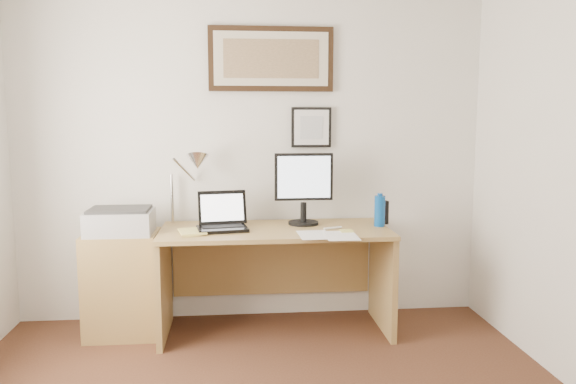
{
  "coord_description": "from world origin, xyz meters",
  "views": [
    {
      "loc": [
        -0.13,
        -2.23,
        1.53
      ],
      "look_at": [
        0.22,
        1.43,
        1.04
      ],
      "focal_mm": 35.0,
      "sensor_mm": 36.0,
      "label": 1
    }
  ],
  "objects": [
    {
      "name": "wall_back",
      "position": [
        0.0,
        2.0,
        1.25
      ],
      "size": [
        3.5,
        0.02,
        2.5
      ],
      "primitive_type": "cube",
      "color": "silver",
      "rests_on": "ground"
    },
    {
      "name": "picture_large",
      "position": [
        0.15,
        1.97,
        1.95
      ],
      "size": [
        0.92,
        0.04,
        0.47
      ],
      "color": "black",
      "rests_on": "wall_back"
    },
    {
      "name": "lcd_monitor",
      "position": [
        0.37,
        1.76,
        1.04
      ],
      "size": [
        0.42,
        0.22,
        0.52
      ],
      "color": "black",
      "rests_on": "desk"
    },
    {
      "name": "paper_sheet_a",
      "position": [
        0.39,
        1.39,
        0.75
      ],
      "size": [
        0.21,
        0.3,
        0.0
      ],
      "primitive_type": "cube",
      "rotation": [
        0.0,
        0.0,
        0.03
      ],
      "color": "white",
      "rests_on": "desk"
    },
    {
      "name": "speaker",
      "position": [
        0.94,
        1.73,
        0.84
      ],
      "size": [
        0.09,
        0.08,
        0.17
      ],
      "primitive_type": "cube",
      "rotation": [
        0.0,
        0.0,
        0.2
      ],
      "color": "black",
      "rests_on": "desk"
    },
    {
      "name": "picture_small",
      "position": [
        0.45,
        1.97,
        1.45
      ],
      "size": [
        0.3,
        0.03,
        0.3
      ],
      "color": "black",
      "rests_on": "wall_back"
    },
    {
      "name": "desk_lamp",
      "position": [
        -0.41,
        1.81,
        1.19
      ],
      "size": [
        0.29,
        0.27,
        0.53
      ],
      "color": "silver",
      "rests_on": "desk"
    },
    {
      "name": "side_cabinet",
      "position": [
        -0.92,
        1.68,
        0.36
      ],
      "size": [
        0.5,
        0.4,
        0.73
      ],
      "primitive_type": "cube",
      "color": "olive",
      "rests_on": "floor"
    },
    {
      "name": "desk",
      "position": [
        0.15,
        1.72,
        0.51
      ],
      "size": [
        1.6,
        0.7,
        0.75
      ],
      "color": "olive",
      "rests_on": "floor"
    },
    {
      "name": "bottle_cap",
      "position": [
        0.9,
        1.65,
        0.98
      ],
      "size": [
        0.04,
        0.04,
        0.02
      ],
      "primitive_type": "cylinder",
      "color": "#0B4898",
      "rests_on": "water_bottle"
    },
    {
      "name": "sticky_pad",
      "position": [
        0.63,
        1.47,
        0.76
      ],
      "size": [
        0.08,
        0.08,
        0.01
      ],
      "primitive_type": "cube",
      "rotation": [
        0.0,
        0.0,
        -0.01
      ],
      "color": "#DBD667",
      "rests_on": "desk"
    },
    {
      "name": "paper_sheet_b",
      "position": [
        0.56,
        1.34,
        0.75
      ],
      "size": [
        0.22,
        0.3,
        0.0
      ],
      "primitive_type": "cube",
      "rotation": [
        0.0,
        0.0,
        -0.02
      ],
      "color": "white",
      "rests_on": "desk"
    },
    {
      "name": "printer",
      "position": [
        -0.92,
        1.65,
        0.82
      ],
      "size": [
        0.44,
        0.34,
        0.18
      ],
      "color": "#A9A9AC",
      "rests_on": "side_cabinet"
    },
    {
      "name": "marker_pen",
      "position": [
        0.55,
        1.57,
        0.76
      ],
      "size": [
        0.14,
        0.06,
        0.02
      ],
      "primitive_type": "cylinder",
      "rotation": [
        0.0,
        1.57,
        0.35
      ],
      "color": "white",
      "rests_on": "desk"
    },
    {
      "name": "water_bottle",
      "position": [
        0.9,
        1.65,
        0.86
      ],
      "size": [
        0.08,
        0.08,
        0.22
      ],
      "primitive_type": "cylinder",
      "color": "#0B4898",
      "rests_on": "desk"
    },
    {
      "name": "laptop",
      "position": [
        -0.22,
        1.65,
        0.81
      ],
      "size": [
        0.37,
        0.34,
        0.26
      ],
      "color": "black",
      "rests_on": "desk"
    },
    {
      "name": "book",
      "position": [
        -0.5,
        1.51,
        0.76
      ],
      "size": [
        0.21,
        0.26,
        0.02
      ],
      "primitive_type": "imported",
      "rotation": [
        0.0,
        0.0,
        0.22
      ],
      "color": "#DFD069",
      "rests_on": "desk"
    }
  ]
}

